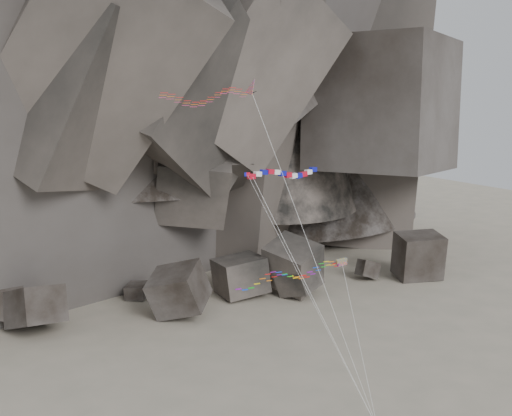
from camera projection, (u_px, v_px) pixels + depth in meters
name	position (u px, v px, depth m)	size (l,w,h in m)	color
ground	(294.00, 413.00, 58.71)	(260.00, 260.00, 0.00)	gray
headland	(94.00, 18.00, 112.67)	(110.00, 70.00, 84.00)	#544B45
boulder_field	(176.00, 290.00, 86.71)	(79.94, 18.12, 10.30)	#47423F
delta_kite	(203.00, 96.00, 51.58)	(15.02, 10.99, 28.41)	red
banner_kite	(285.00, 175.00, 58.76)	(8.01, 13.24, 20.42)	red
parafoil_kite	(287.00, 275.00, 60.16)	(12.35, 12.03, 11.28)	gold
pennant_kite	(281.00, 240.00, 53.17)	(7.82, 8.86, 20.62)	red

